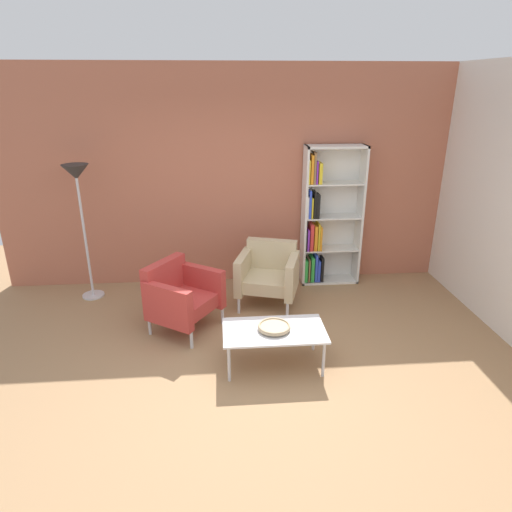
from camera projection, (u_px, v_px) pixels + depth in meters
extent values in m
plane|color=#9E7751|center=(254.00, 381.00, 4.26)|extent=(8.32, 8.32, 0.00)
cube|color=#B2664C|center=(240.00, 178.00, 6.02)|extent=(6.40, 0.12, 2.90)
cube|color=silver|center=(304.00, 217.00, 6.05)|extent=(0.03, 0.30, 1.90)
cube|color=silver|center=(360.00, 216.00, 6.11)|extent=(0.03, 0.30, 1.90)
cube|color=silver|center=(336.00, 146.00, 5.74)|extent=(0.80, 0.30, 0.03)
cube|color=silver|center=(328.00, 279.00, 6.42)|extent=(0.80, 0.30, 0.03)
cube|color=silver|center=(330.00, 214.00, 6.21)|extent=(0.80, 0.02, 1.90)
cube|color=silver|center=(330.00, 248.00, 6.25)|extent=(0.76, 0.28, 0.02)
cube|color=silver|center=(332.00, 217.00, 6.08)|extent=(0.76, 0.28, 0.02)
cube|color=silver|center=(334.00, 183.00, 5.91)|extent=(0.76, 0.28, 0.02)
cube|color=green|center=(305.00, 270.00, 6.28)|extent=(0.04, 0.17, 0.31)
cube|color=olive|center=(308.00, 269.00, 6.28)|extent=(0.02, 0.18, 0.33)
cube|color=green|center=(311.00, 268.00, 6.31)|extent=(0.04, 0.25, 0.35)
cube|color=blue|center=(315.00, 266.00, 6.30)|extent=(0.03, 0.23, 0.39)
cube|color=blue|center=(317.00, 269.00, 6.33)|extent=(0.03, 0.25, 0.31)
cube|color=black|center=(321.00, 268.00, 6.28)|extent=(0.04, 0.17, 0.35)
cube|color=black|center=(306.00, 239.00, 6.11)|extent=(0.02, 0.18, 0.30)
cube|color=purple|center=(307.00, 239.00, 6.14)|extent=(0.02, 0.23, 0.29)
cube|color=red|center=(311.00, 236.00, 6.12)|extent=(0.04, 0.21, 0.37)
cube|color=orange|center=(314.00, 237.00, 6.14)|extent=(0.04, 0.24, 0.34)
cube|color=yellow|center=(317.00, 236.00, 6.15)|extent=(0.02, 0.25, 0.37)
cube|color=orange|center=(320.00, 237.00, 6.14)|extent=(0.03, 0.21, 0.33)
cube|color=white|center=(307.00, 207.00, 5.96)|extent=(0.02, 0.22, 0.29)
cube|color=blue|center=(309.00, 204.00, 5.94)|extent=(0.03, 0.18, 0.37)
cube|color=yellow|center=(311.00, 207.00, 5.99)|extent=(0.02, 0.25, 0.28)
cube|color=black|center=(314.00, 204.00, 5.96)|extent=(0.03, 0.21, 0.36)
cube|color=black|center=(317.00, 206.00, 5.96)|extent=(0.04, 0.19, 0.32)
cube|color=yellow|center=(308.00, 171.00, 5.80)|extent=(0.02, 0.22, 0.31)
cube|color=orange|center=(311.00, 169.00, 5.80)|extent=(0.03, 0.24, 0.37)
cube|color=olive|center=(314.00, 168.00, 5.77)|extent=(0.02, 0.20, 0.40)
cube|color=purple|center=(316.00, 171.00, 5.82)|extent=(0.02, 0.25, 0.30)
cube|color=yellow|center=(319.00, 173.00, 5.81)|extent=(0.04, 0.20, 0.27)
cube|color=silver|center=(274.00, 331.00, 4.37)|extent=(1.00, 0.56, 0.02)
cylinder|color=silver|center=(229.00, 364.00, 4.19)|extent=(0.03, 0.03, 0.38)
cylinder|color=silver|center=(324.00, 359.00, 4.26)|extent=(0.03, 0.03, 0.38)
cylinder|color=silver|center=(228.00, 338.00, 4.62)|extent=(0.03, 0.03, 0.38)
cylinder|color=silver|center=(314.00, 334.00, 4.69)|extent=(0.03, 0.03, 0.38)
cylinder|color=tan|center=(274.00, 329.00, 4.36)|extent=(0.13, 0.13, 0.02)
cylinder|color=tan|center=(274.00, 327.00, 4.36)|extent=(0.32, 0.32, 0.02)
torus|color=tan|center=(274.00, 326.00, 4.35)|extent=(0.32, 0.32, 0.02)
cube|color=#C6B289|center=(268.00, 281.00, 5.63)|extent=(0.78, 0.74, 0.16)
cube|color=#C6B289|center=(272.00, 254.00, 5.77)|extent=(0.65, 0.30, 0.38)
cube|color=#C6B289|center=(243.00, 272.00, 5.63)|extent=(0.28, 0.62, 0.46)
cube|color=#C6B289|center=(292.00, 276.00, 5.51)|extent=(0.28, 0.62, 0.46)
cylinder|color=silver|center=(239.00, 304.00, 5.47)|extent=(0.04, 0.04, 0.24)
cylinder|color=silver|center=(287.00, 309.00, 5.36)|extent=(0.04, 0.04, 0.24)
cylinder|color=silver|center=(249.00, 285.00, 6.00)|extent=(0.04, 0.04, 0.24)
cylinder|color=silver|center=(294.00, 289.00, 5.88)|extent=(0.04, 0.04, 0.24)
cube|color=#B73833|center=(184.00, 303.00, 5.06)|extent=(0.84, 0.86, 0.16)
cube|color=#B73833|center=(164.00, 277.00, 5.08)|extent=(0.46, 0.60, 0.38)
cube|color=#B73833|center=(167.00, 306.00, 4.76)|extent=(0.57, 0.43, 0.46)
cube|color=#B73833|center=(202.00, 285.00, 5.26)|extent=(0.57, 0.43, 0.46)
cylinder|color=silver|center=(191.00, 338.00, 4.75)|extent=(0.04, 0.04, 0.24)
cylinder|color=silver|center=(223.00, 314.00, 5.23)|extent=(0.04, 0.04, 0.24)
cylinder|color=silver|center=(150.00, 325.00, 5.01)|extent=(0.04, 0.04, 0.24)
cylinder|color=silver|center=(183.00, 303.00, 5.50)|extent=(0.04, 0.04, 0.24)
cylinder|color=silver|center=(94.00, 295.00, 5.95)|extent=(0.28, 0.28, 0.02)
cylinder|color=silver|center=(85.00, 235.00, 5.65)|extent=(0.03, 0.03, 1.65)
cone|color=#2D2D2D|center=(76.00, 172.00, 5.36)|extent=(0.32, 0.32, 0.18)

